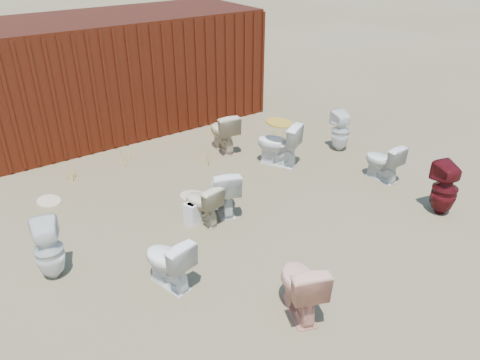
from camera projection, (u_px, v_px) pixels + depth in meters
ground at (263, 227)px, 7.07m from camera, size 100.00×100.00×0.00m
shipping_container at (121, 72)px, 10.25m from camera, size 6.00×2.40×2.40m
toilet_front_a at (168, 261)px, 5.78m from camera, size 0.56×0.79×0.73m
toilet_front_pink at (300, 285)px, 5.35m from camera, size 0.69×0.87×0.78m
toilet_front_c at (224, 189)px, 7.32m from camera, size 0.68×0.86×0.77m
toilet_front_maroon at (445, 189)px, 7.24m from camera, size 0.47×0.48×0.86m
toilet_front_e at (383, 162)px, 8.26m from camera, size 0.42×0.70×0.70m
toilet_back_a at (49, 250)px, 5.91m from camera, size 0.44×0.45×0.82m
toilet_back_beige_left at (202, 203)px, 7.06m from camera, size 0.47×0.70×0.66m
toilet_back_beige_right at (223, 132)px, 9.33m from camera, size 0.56×0.85×0.80m
toilet_back_yellowlid at (278, 144)px, 8.76m from camera, size 0.80×0.95×0.84m
toilet_back_e at (341, 131)px, 9.35m from camera, size 0.44×0.45×0.81m
yellow_lid at (279, 123)px, 8.55m from camera, size 0.42×0.53×0.02m
loose_tank at (199, 209)px, 7.20m from camera, size 0.54×0.34×0.35m
loose_lid_near at (194, 197)px, 7.85m from camera, size 0.53×0.60×0.02m
loose_lid_far at (49, 201)px, 7.72m from camera, size 0.45×0.54×0.02m
weed_clump_a at (68, 176)px, 8.23m from camera, size 0.36×0.36×0.28m
weed_clump_b at (206, 157)px, 8.93m from camera, size 0.32×0.32×0.24m
weed_clump_c at (281, 132)px, 9.98m from camera, size 0.36×0.36×0.28m
weed_clump_d at (128, 156)px, 8.94m from camera, size 0.30×0.30×0.28m
weed_clump_e at (210, 129)px, 10.15m from camera, size 0.34×0.34×0.26m
weed_clump_f at (381, 162)px, 8.79m from camera, size 0.28×0.28×0.21m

